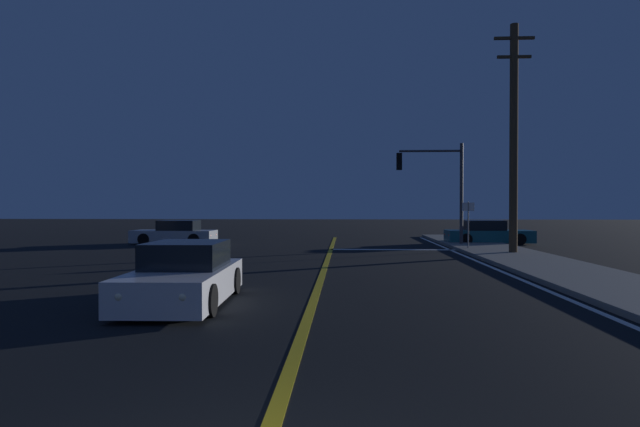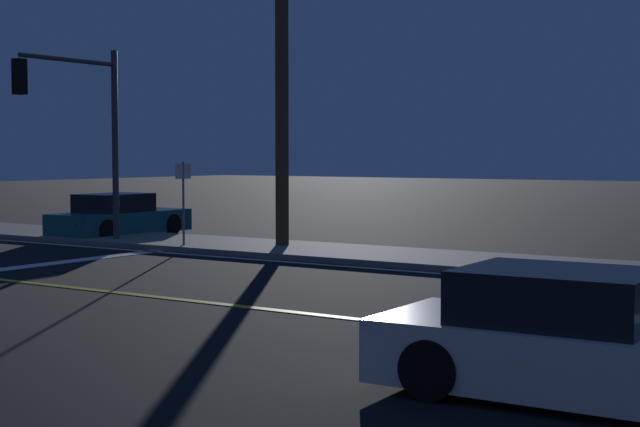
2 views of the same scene
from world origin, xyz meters
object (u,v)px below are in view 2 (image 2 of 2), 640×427
object	(u,v)px
car_side_waiting_white	(575,343)
street_sign_corner	(183,191)
traffic_signal_near_right	(81,114)
car_mid_block_teal	(119,218)
utility_pole_right	(282,56)

from	to	relation	value
car_side_waiting_white	street_sign_corner	xyz separation A→B (m)	(9.36, 13.69, 1.00)
traffic_signal_near_right	street_sign_corner	size ratio (longest dim) A/B	2.32
car_side_waiting_white	street_sign_corner	distance (m)	16.61
car_mid_block_teal	utility_pole_right	distance (m)	8.17
traffic_signal_near_right	utility_pole_right	size ratio (longest dim) A/B	0.55
car_mid_block_teal	utility_pole_right	size ratio (longest dim) A/B	0.48
utility_pole_right	car_side_waiting_white	bearing A→B (deg)	-133.13
utility_pole_right	traffic_signal_near_right	bearing A→B (deg)	115.28
utility_pole_right	street_sign_corner	xyz separation A→B (m)	(-1.40, 2.21, -3.53)
utility_pole_right	car_mid_block_teal	bearing A→B (deg)	83.74
car_side_waiting_white	street_sign_corner	size ratio (longest dim) A/B	1.84
traffic_signal_near_right	utility_pole_right	bearing A→B (deg)	115.28
traffic_signal_near_right	street_sign_corner	bearing A→B (deg)	109.04
car_mid_block_teal	street_sign_corner	bearing A→B (deg)	-25.97
car_side_waiting_white	traffic_signal_near_right	bearing A→B (deg)	-118.89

